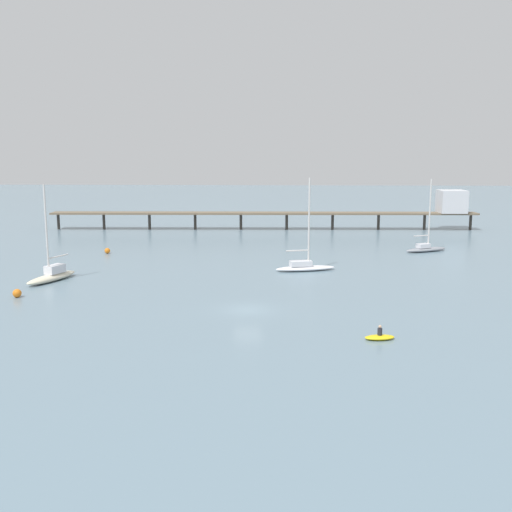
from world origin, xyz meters
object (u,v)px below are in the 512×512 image
sailboat_white (305,265)px  sailboat_cream (52,274)px  dinghy_yellow (380,337)px  mooring_buoy_inner (107,251)px  mooring_buoy_far (17,293)px  sailboat_gray (426,247)px  pier (358,208)px

sailboat_white → sailboat_cream: (-28.08, -6.81, 0.08)m
dinghy_yellow → mooring_buoy_inner: size_ratio=3.16×
sailboat_white → mooring_buoy_far: bearing=-153.2°
sailboat_gray → mooring_buoy_far: 54.89m
pier → mooring_buoy_far: size_ratio=91.82×
sailboat_cream → dinghy_yellow: sailboat_cream is taller
dinghy_yellow → mooring_buoy_inner: 49.42m
sailboat_white → mooring_buoy_far: 32.15m
sailboat_gray → mooring_buoy_inner: bearing=-175.7°
sailboat_white → dinghy_yellow: size_ratio=4.50×
sailboat_cream → mooring_buoy_far: size_ratio=12.67×
sailboat_white → sailboat_gray: 23.07m
mooring_buoy_far → sailboat_cream: bearing=85.4°
dinghy_yellow → sailboat_gray: bearing=72.3°
pier → mooring_buoy_far: 66.43m
sailboat_gray → pier: bearing=105.7°
dinghy_yellow → mooring_buoy_inner: dinghy_yellow is taller
sailboat_cream → sailboat_gray: bearing=25.1°
pier → sailboat_white: (-11.08, -38.59, -3.34)m
sailboat_gray → dinghy_yellow: bearing=-107.7°
sailboat_white → sailboat_gray: size_ratio=1.08×
mooring_buoy_far → mooring_buoy_inner: mooring_buoy_far is taller
dinghy_yellow → mooring_buoy_far: (-33.33, 12.15, 0.20)m
mooring_buoy_inner → pier: bearing=35.6°
sailboat_white → mooring_buoy_far: (-28.70, -14.49, -0.26)m
sailboat_gray → mooring_buoy_inner: sailboat_gray is taller
sailboat_cream → pier: bearing=49.2°
mooring_buoy_inner → sailboat_cream: bearing=-93.2°
sailboat_white → pier: bearing=74.0°
sailboat_white → dinghy_yellow: bearing=-80.1°
pier → sailboat_cream: 60.05m
dinghy_yellow → mooring_buoy_far: dinghy_yellow is taller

